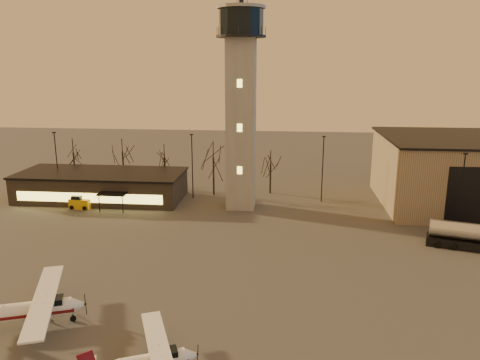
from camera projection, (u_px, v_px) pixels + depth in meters
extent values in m
plane|color=#3C3A37|center=(207.00, 310.00, 40.19)|extent=(220.00, 220.00, 0.00)
cube|color=gray|center=(241.00, 126.00, 66.24)|extent=(4.00, 4.00, 24.00)
cylinder|color=black|center=(241.00, 36.00, 63.29)|extent=(6.80, 6.80, 0.30)
cylinder|color=black|center=(241.00, 22.00, 62.84)|extent=(6.00, 6.00, 3.40)
cylinder|color=gray|center=(241.00, 7.00, 62.38)|extent=(6.60, 6.60, 0.40)
cube|color=black|center=(102.00, 186.00, 72.73)|extent=(25.00, 10.00, 4.00)
cube|color=black|center=(101.00, 173.00, 72.21)|extent=(25.40, 10.40, 0.30)
cube|color=#FFDC59|center=(89.00, 198.00, 67.98)|extent=(22.00, 0.08, 1.40)
cube|color=black|center=(112.00, 194.00, 66.41)|extent=(4.00, 2.00, 0.20)
cylinder|color=black|center=(57.00, 164.00, 74.71)|extent=(0.16, 0.16, 10.00)
cube|color=black|center=(54.00, 132.00, 73.48)|extent=(0.50, 0.25, 0.18)
cylinder|color=black|center=(192.00, 167.00, 72.57)|extent=(0.16, 0.16, 10.00)
cube|color=black|center=(192.00, 135.00, 71.35)|extent=(0.50, 0.25, 0.18)
cylinder|color=black|center=(323.00, 170.00, 70.63)|extent=(0.16, 0.16, 10.00)
cube|color=black|center=(324.00, 137.00, 69.41)|extent=(0.50, 0.25, 0.18)
cylinder|color=black|center=(461.00, 194.00, 57.50)|extent=(0.16, 0.16, 10.00)
cube|color=black|center=(466.00, 154.00, 56.27)|extent=(0.50, 0.25, 0.18)
cylinder|color=black|center=(75.00, 169.00, 81.02)|extent=(0.28, 0.28, 5.74)
cylinder|color=black|center=(165.00, 172.00, 79.53)|extent=(0.28, 0.28, 5.25)
cylinder|color=black|center=(214.00, 176.00, 74.68)|extent=(0.28, 0.28, 6.16)
cylinder|color=black|center=(270.00, 178.00, 75.88)|extent=(0.28, 0.28, 4.97)
cylinder|color=black|center=(123.00, 168.00, 82.19)|extent=(0.28, 0.28, 5.60)
cone|color=white|center=(190.00, 355.00, 32.02)|extent=(1.23, 1.40, 1.16)
cube|color=black|center=(167.00, 354.00, 31.46)|extent=(1.68, 1.46, 0.66)
cube|color=white|center=(160.00, 351.00, 31.25)|extent=(5.31, 10.07, 0.13)
cylinder|color=white|center=(38.00, 310.00, 37.48)|extent=(5.39, 3.17, 1.47)
cone|color=white|center=(78.00, 305.00, 38.22)|extent=(1.44, 1.67, 1.40)
cube|color=black|center=(52.00, 302.00, 37.63)|extent=(2.00, 1.70, 0.79)
cube|color=#5C0D10|center=(35.00, 311.00, 37.44)|extent=(6.26, 3.53, 0.25)
cube|color=white|center=(44.00, 299.00, 37.40)|extent=(5.88, 12.27, 0.16)
cube|color=black|center=(464.00, 243.00, 53.64)|extent=(8.48, 4.49, 1.06)
cylinder|color=silver|center=(455.00, 230.00, 53.70)|extent=(5.72, 3.44, 2.02)
cube|color=gold|center=(81.00, 203.00, 68.34)|extent=(3.17, 1.87, 1.42)
cube|color=black|center=(78.00, 198.00, 68.22)|extent=(1.54, 1.54, 0.81)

